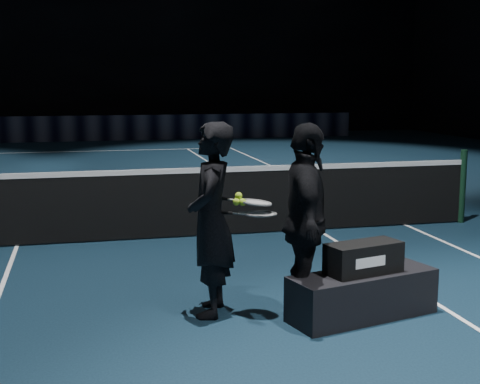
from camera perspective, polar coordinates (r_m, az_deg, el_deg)
The scene contains 15 objects.
floor at distance 9.12m, azimuth -18.50°, elevation -4.41°, with size 36.00×36.00×0.00m, color black.
wall_back at distance 27.01m, azimuth -15.76°, elevation 15.26°, with size 30.00×30.00×0.00m, color black.
court_lines at distance 9.12m, azimuth -18.50°, elevation -4.38°, with size 10.98×23.78×0.01m, color white, non-canonical shape.
net_post_right at distance 10.55m, azimuth 18.45°, elevation 0.47°, with size 0.10×0.10×1.10m, color black.
net_mesh at distance 9.03m, azimuth -18.64°, elevation -1.63°, with size 12.80×0.02×0.86m, color black.
net_tape at distance 8.96m, azimuth -18.80°, elevation 1.29°, with size 12.80×0.03×0.07m, color white.
sponsor_backdrop at distance 24.41m, azimuth -15.50°, elevation 5.21°, with size 22.00×0.15×0.90m, color black.
player_bench at distance 6.18m, azimuth 10.40°, elevation -8.63°, with size 1.38×0.46×0.41m, color black.
racket_bag at distance 6.08m, azimuth 10.50°, elevation -5.54°, with size 0.69×0.29×0.28m, color black.
bag_signature at distance 5.95m, azimuth 11.09°, elevation -5.90°, with size 0.32×0.00×0.09m, color white.
player_a at distance 6.00m, azimuth -2.49°, elevation -2.38°, with size 0.64×0.42×1.76m, color black.
player_b at distance 5.92m, azimuth 5.65°, elevation -2.60°, with size 1.03×0.43×1.76m, color black.
racket_lower at distance 5.93m, azimuth 1.80°, elevation -1.88°, with size 0.68×0.22×0.03m, color black, non-canonical shape.
racket_upper at distance 5.96m, azimuth 1.36°, elevation -0.90°, with size 0.68×0.22×0.03m, color black, non-canonical shape.
tennis_balls at distance 5.94m, azimuth -0.07°, elevation -0.70°, with size 0.12×0.10×0.12m, color #ABDC2E, non-canonical shape.
Camera 1 is at (0.85, -8.84, 2.11)m, focal length 50.00 mm.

